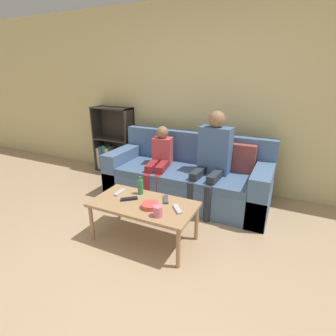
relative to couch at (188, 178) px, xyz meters
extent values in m
plane|color=tan|center=(0.00, -1.69, -0.29)|extent=(22.00, 22.00, 0.00)
cube|color=beige|center=(0.00, 0.62, 1.01)|extent=(12.00, 0.06, 2.60)
cube|color=#4C6B93|center=(-0.01, -0.04, -0.12)|extent=(2.17, 0.88, 0.35)
cube|color=#466288|center=(-0.01, -0.13, 0.10)|extent=(1.73, 0.70, 0.10)
cube|color=#4C6B93|center=(-0.01, 0.31, 0.36)|extent=(2.17, 0.18, 0.42)
cube|color=#4C6B93|center=(-0.99, -0.04, 0.01)|extent=(0.22, 0.88, 0.61)
cube|color=#4C6B93|center=(0.97, -0.04, 0.01)|extent=(0.22, 0.88, 0.61)
cube|color=#93423D|center=(0.66, 0.16, 0.33)|extent=(0.36, 0.12, 0.36)
cube|color=#332D28|center=(-1.88, 0.44, 0.26)|extent=(0.02, 0.28, 1.12)
cube|color=#332D28|center=(-1.21, 0.44, 0.26)|extent=(0.02, 0.28, 1.12)
cube|color=#332D28|center=(-1.54, 0.56, 0.26)|extent=(0.69, 0.02, 1.12)
cube|color=#332D28|center=(-1.54, 0.44, -0.28)|extent=(0.69, 0.28, 0.02)
cube|color=#332D28|center=(-1.54, 0.44, 0.29)|extent=(0.65, 0.28, 0.02)
cube|color=#332D28|center=(-1.54, 0.44, 0.81)|extent=(0.69, 0.28, 0.02)
cube|color=beige|center=(-1.84, 0.42, -0.08)|extent=(0.06, 0.19, 0.38)
cube|color=#33519E|center=(-1.77, 0.42, -0.06)|extent=(0.06, 0.19, 0.42)
cube|color=#2D7A4C|center=(-1.70, 0.42, -0.05)|extent=(0.07, 0.16, 0.44)
cube|color=beige|center=(-1.63, 0.43, -0.07)|extent=(0.06, 0.21, 0.40)
cube|color=red|center=(-1.56, 0.43, -0.09)|extent=(0.05, 0.23, 0.36)
cube|color=#2D7A4C|center=(-1.50, 0.42, -0.11)|extent=(0.06, 0.16, 0.31)
cube|color=#993D84|center=(-1.43, 0.42, -0.10)|extent=(0.06, 0.18, 0.33)
cube|color=#33519E|center=(-1.37, 0.42, -0.08)|extent=(0.04, 0.18, 0.39)
cube|color=#232328|center=(-1.32, 0.43, -0.10)|extent=(0.06, 0.24, 0.35)
cube|color=#B77542|center=(-1.26, 0.43, -0.07)|extent=(0.04, 0.22, 0.39)
cylinder|color=#A87F56|center=(-0.53, -1.35, -0.10)|extent=(0.04, 0.04, 0.40)
cylinder|color=#A87F56|center=(0.44, -1.35, -0.10)|extent=(0.04, 0.04, 0.40)
cylinder|color=#A87F56|center=(-0.53, -0.88, -0.10)|extent=(0.04, 0.04, 0.40)
cylinder|color=#A87F56|center=(0.44, -0.88, -0.10)|extent=(0.04, 0.04, 0.40)
cube|color=#A87F56|center=(-0.04, -1.11, 0.12)|extent=(1.05, 0.55, 0.03)
cylinder|color=#282D38|center=(0.22, -0.46, -0.07)|extent=(0.10, 0.10, 0.45)
cylinder|color=#282D38|center=(0.43, -0.47, -0.07)|extent=(0.10, 0.10, 0.45)
cube|color=#282D38|center=(0.23, -0.23, 0.20)|extent=(0.12, 0.39, 0.09)
cube|color=#282D38|center=(0.45, -0.24, 0.20)|extent=(0.12, 0.39, 0.09)
cube|color=#476693|center=(0.35, 0.00, 0.44)|extent=(0.41, 0.23, 0.58)
sphere|color=#936B4C|center=(0.35, 0.00, 0.83)|extent=(0.21, 0.21, 0.21)
cylinder|color=maroon|center=(-0.37, -0.46, -0.07)|extent=(0.10, 0.10, 0.45)
cylinder|color=maroon|center=(-0.23, -0.44, -0.07)|extent=(0.10, 0.10, 0.45)
cube|color=maroon|center=(-0.41, -0.24, 0.20)|extent=(0.17, 0.40, 0.09)
cube|color=maroon|center=(-0.28, -0.21, 0.20)|extent=(0.17, 0.40, 0.09)
cube|color=#C6474C|center=(-0.39, 0.01, 0.34)|extent=(0.28, 0.24, 0.37)
sphere|color=#936B4C|center=(-0.39, 0.01, 0.60)|extent=(0.17, 0.17, 0.17)
cylinder|color=pink|center=(0.21, -1.28, 0.18)|extent=(0.09, 0.09, 0.10)
cube|color=black|center=(-0.21, -1.12, 0.14)|extent=(0.16, 0.15, 0.02)
cube|color=#B7B7BC|center=(0.32, -1.10, 0.14)|extent=(0.15, 0.16, 0.02)
cube|color=#B7B7BC|center=(-0.38, -1.03, 0.14)|extent=(0.05, 0.17, 0.02)
cube|color=#47474C|center=(0.14, -0.97, 0.14)|extent=(0.12, 0.17, 0.02)
cylinder|color=#DB4C47|center=(0.07, -1.17, 0.16)|extent=(0.17, 0.17, 0.05)
cylinder|color=#33844C|center=(-0.17, -0.94, 0.21)|extent=(0.06, 0.06, 0.16)
cylinder|color=#33844C|center=(-0.17, -0.94, 0.31)|extent=(0.03, 0.03, 0.04)
camera|label=1|loc=(1.19, -3.11, 1.36)|focal=28.00mm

